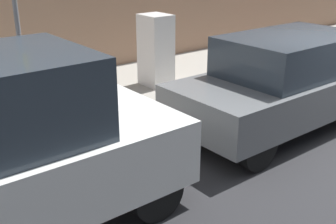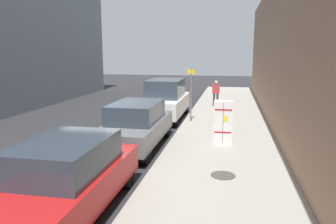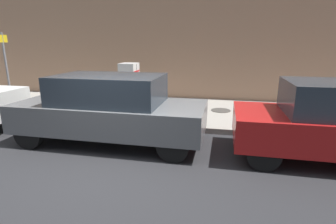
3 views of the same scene
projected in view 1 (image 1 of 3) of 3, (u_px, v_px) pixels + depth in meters
sidewalk_slab at (190, 79)px, 10.78m from camera, size 4.16×44.00×0.16m
discarded_refrigerator at (156, 50)px, 9.81m from camera, size 0.71×0.60×1.65m
manhole_cover at (248, 61)px, 12.17m from camera, size 0.70×0.70×0.02m
street_sign_post at (22, 61)px, 6.16m from camera, size 0.36×0.07×2.71m
parked_suv_gray at (289, 80)px, 7.86m from camera, size 1.90×4.82×1.76m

